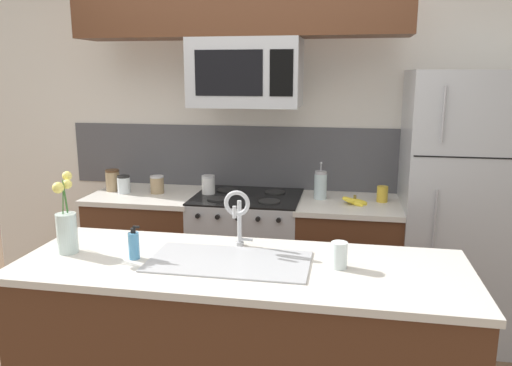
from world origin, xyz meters
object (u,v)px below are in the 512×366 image
(refrigerator, at_px, (465,208))
(coffee_tin, at_px, (382,194))
(drinking_glass, at_px, (339,255))
(sink_faucet, at_px, (238,211))
(stove_range, at_px, (247,256))
(storage_jar_short, at_px, (157,184))
(dish_soap_bottle, at_px, (134,245))
(flower_vase, at_px, (67,229))
(banana_bunch, at_px, (355,201))
(microwave, at_px, (246,73))
(storage_jar_medium, at_px, (124,184))
(storage_jar_squat, at_px, (208,185))
(storage_jar_tall, at_px, (113,180))
(french_press, at_px, (320,185))

(refrigerator, xyz_separation_m, coffee_tin, (-0.54, 0.03, 0.06))
(coffee_tin, relative_size, drinking_glass, 0.90)
(sink_faucet, bearing_deg, stove_range, 98.91)
(stove_range, relative_size, storage_jar_short, 7.06)
(dish_soap_bottle, relative_size, flower_vase, 0.42)
(stove_range, height_order, drinking_glass, drinking_glass)
(drinking_glass, bearing_deg, storage_jar_short, 137.72)
(banana_bunch, xyz_separation_m, flower_vase, (-1.41, -1.20, 0.10))
(microwave, distance_m, storage_jar_short, 1.06)
(microwave, height_order, banana_bunch, microwave)
(storage_jar_medium, bearing_deg, drinking_glass, -36.71)
(stove_range, bearing_deg, storage_jar_squat, 176.60)
(storage_jar_short, distance_m, dish_soap_bottle, 1.36)
(coffee_tin, bearing_deg, storage_jar_short, -178.70)
(banana_bunch, bearing_deg, sink_faucet, -120.87)
(storage_jar_tall, bearing_deg, french_press, 1.23)
(dish_soap_bottle, bearing_deg, storage_jar_tall, 119.83)
(refrigerator, distance_m, flower_vase, 2.50)
(storage_jar_tall, bearing_deg, flower_vase, -73.08)
(refrigerator, xyz_separation_m, french_press, (-0.97, 0.04, 0.11))
(flower_vase, bearing_deg, drinking_glass, 1.55)
(dish_soap_bottle, bearing_deg, banana_bunch, 49.37)
(microwave, height_order, storage_jar_squat, microwave)
(refrigerator, distance_m, dish_soap_bottle, 2.21)
(stove_range, xyz_separation_m, refrigerator, (1.49, 0.02, 0.44))
(stove_range, bearing_deg, storage_jar_medium, -178.35)
(microwave, xyz_separation_m, storage_jar_medium, (-0.93, -0.01, -0.81))
(microwave, relative_size, drinking_glass, 6.06)
(microwave, xyz_separation_m, banana_bunch, (0.76, -0.04, -0.85))
(microwave, xyz_separation_m, coffee_tin, (0.95, 0.07, -0.82))
(stove_range, distance_m, storage_jar_squat, 0.60)
(stove_range, bearing_deg, banana_bunch, -4.64)
(microwave, height_order, flower_vase, microwave)
(storage_jar_tall, relative_size, drinking_glass, 1.32)
(coffee_tin, distance_m, dish_soap_bottle, 1.82)
(sink_faucet, distance_m, drinking_glass, 0.56)
(storage_jar_short, relative_size, french_press, 0.49)
(french_press, bearing_deg, sink_faucet, -107.58)
(dish_soap_bottle, bearing_deg, microwave, 76.96)
(storage_jar_tall, height_order, dish_soap_bottle, dish_soap_bottle)
(refrigerator, bearing_deg, flower_vase, -149.07)
(sink_faucet, xyz_separation_m, flower_vase, (-0.82, -0.21, -0.08))
(storage_jar_tall, height_order, sink_faucet, sink_faucet)
(sink_faucet, relative_size, dish_soap_bottle, 1.85)
(coffee_tin, bearing_deg, stove_range, -176.97)
(banana_bunch, bearing_deg, storage_jar_tall, 177.21)
(drinking_glass, bearing_deg, storage_jar_medium, 143.29)
(drinking_glass, bearing_deg, refrigerator, 57.01)
(storage_jar_medium, xyz_separation_m, sink_faucet, (1.10, -1.03, 0.13))
(coffee_tin, height_order, drinking_glass, drinking_glass)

